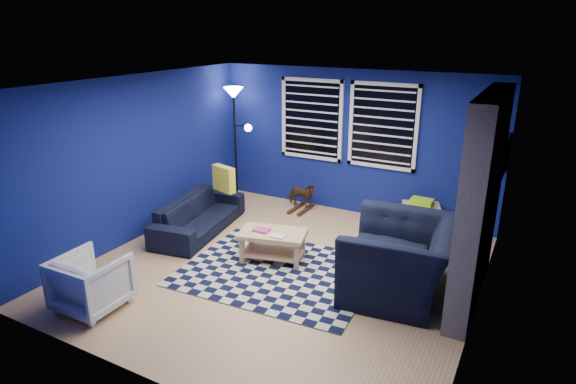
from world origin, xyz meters
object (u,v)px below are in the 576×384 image
(rocking_horse, at_px, (301,195))
(coffee_table, at_px, (273,240))
(cabinet, at_px, (420,218))
(sofa, at_px, (199,215))
(armchair_big, at_px, (399,259))
(armchair_bent, at_px, (91,282))
(tv, at_px, (503,159))
(floor_lamp, at_px, (235,109))

(rocking_horse, height_order, coffee_table, rocking_horse)
(rocking_horse, relative_size, cabinet, 0.80)
(sofa, xyz_separation_m, rocking_horse, (1.03, 1.61, 0.02))
(armchair_big, height_order, coffee_table, armchair_big)
(rocking_horse, bearing_deg, armchair_big, -132.58)
(rocking_horse, bearing_deg, armchair_bent, 167.27)
(armchair_bent, xyz_separation_m, cabinet, (2.85, 4.02, -0.08))
(armchair_big, xyz_separation_m, rocking_horse, (-2.33, 1.96, -0.17))
(tv, distance_m, armchair_big, 2.25)
(armchair_big, xyz_separation_m, coffee_table, (-1.80, 0.02, -0.14))
(coffee_table, bearing_deg, sofa, 167.98)
(rocking_horse, distance_m, coffee_table, 2.02)
(coffee_table, bearing_deg, armchair_big, -0.59)
(armchair_bent, bearing_deg, tv, -136.69)
(tv, height_order, sofa, tv)
(armchair_bent, height_order, cabinet, armchair_bent)
(cabinet, bearing_deg, armchair_bent, -143.48)
(cabinet, relative_size, floor_lamp, 0.31)
(armchair_bent, xyz_separation_m, rocking_horse, (0.73, 4.00, -0.04))
(sofa, xyz_separation_m, cabinet, (3.15, 1.63, -0.03))
(rocking_horse, xyz_separation_m, floor_lamp, (-1.36, -0.01, 1.44))
(armchair_bent, relative_size, rocking_horse, 1.38)
(sofa, distance_m, cabinet, 3.55)
(coffee_table, distance_m, cabinet, 2.53)
(rocking_horse, bearing_deg, floor_lamp, 87.88)
(armchair_bent, distance_m, rocking_horse, 4.06)
(coffee_table, height_order, floor_lamp, floor_lamp)
(rocking_horse, relative_size, coffee_table, 0.52)
(floor_lamp, bearing_deg, coffee_table, -45.65)
(tv, distance_m, cabinet, 1.59)
(sofa, height_order, armchair_bent, armchair_bent)
(armchair_big, bearing_deg, cabinet, 179.34)
(tv, relative_size, rocking_horse, 1.87)
(tv, bearing_deg, sofa, -160.50)
(armchair_big, relative_size, armchair_bent, 1.93)
(cabinet, bearing_deg, coffee_table, -147.14)
(sofa, relative_size, floor_lamp, 0.91)
(sofa, distance_m, rocking_horse, 1.91)
(floor_lamp, bearing_deg, sofa, -78.24)
(coffee_table, bearing_deg, tv, 34.39)
(sofa, height_order, rocking_horse, sofa)
(armchair_big, relative_size, coffee_table, 1.39)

